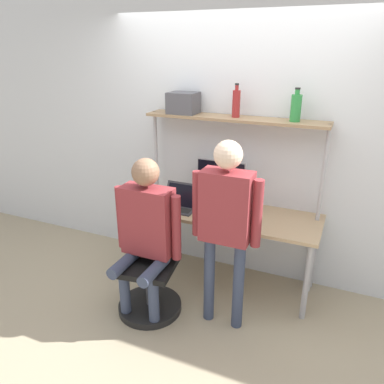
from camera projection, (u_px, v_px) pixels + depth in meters
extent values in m
plane|color=tan|center=(211.00, 299.00, 3.48)|extent=(12.00, 12.00, 0.00)
cube|color=silver|center=(239.00, 142.00, 3.57)|extent=(8.00, 0.06, 2.70)
cube|color=tan|center=(225.00, 213.00, 3.50)|extent=(1.74, 0.62, 0.03)
cylinder|color=#A5A5AA|center=(138.00, 244.00, 3.72)|extent=(0.05, 0.05, 0.73)
cylinder|color=#A5A5AA|center=(306.00, 282.00, 3.12)|extent=(0.05, 0.05, 0.73)
cylinder|color=#A5A5AA|center=(162.00, 224.00, 4.15)|extent=(0.05, 0.05, 0.73)
cylinder|color=#A5A5AA|center=(314.00, 254.00, 3.55)|extent=(0.05, 0.05, 0.73)
cube|color=#997A56|center=(234.00, 119.00, 3.33)|extent=(1.66, 0.27, 0.02)
cylinder|color=#B2B2B7|center=(157.00, 189.00, 3.92)|extent=(0.04, 0.04, 1.61)
cylinder|color=#B2B2B7|center=(318.00, 215.00, 3.32)|extent=(0.04, 0.04, 1.61)
cylinder|color=#B7B7BC|center=(220.00, 203.00, 3.68)|extent=(0.18, 0.18, 0.01)
cylinder|color=#B7B7BC|center=(220.00, 197.00, 3.66)|extent=(0.06, 0.06, 0.11)
cube|color=#B7B7BC|center=(221.00, 177.00, 3.59)|extent=(0.49, 0.01, 0.33)
cube|color=black|center=(221.00, 177.00, 3.59)|extent=(0.46, 0.02, 0.31)
cube|color=#333338|center=(178.00, 209.00, 3.56)|extent=(0.33, 0.24, 0.01)
cube|color=black|center=(178.00, 209.00, 3.54)|extent=(0.28, 0.13, 0.00)
cube|color=#333338|center=(181.00, 195.00, 3.57)|extent=(0.33, 0.11, 0.22)
cube|color=black|center=(181.00, 195.00, 3.57)|extent=(0.29, 0.09, 0.19)
cube|color=#264C8C|center=(202.00, 212.00, 3.49)|extent=(0.07, 0.15, 0.01)
cube|color=black|center=(202.00, 211.00, 3.49)|extent=(0.06, 0.13, 0.00)
cylinder|color=black|center=(150.00, 306.00, 3.35)|extent=(0.56, 0.56, 0.06)
cylinder|color=#4C4C51|center=(149.00, 286.00, 3.27)|extent=(0.06, 0.06, 0.37)
cube|color=black|center=(148.00, 265.00, 3.19)|extent=(0.52, 0.52, 0.05)
cube|color=black|center=(156.00, 228.00, 3.29)|extent=(0.42, 0.10, 0.45)
cylinder|color=#38425B|center=(125.00, 293.00, 3.18)|extent=(0.09, 0.09, 0.48)
cylinder|color=#38425B|center=(154.00, 302.00, 3.07)|extent=(0.09, 0.09, 0.48)
cylinder|color=#38425B|center=(125.00, 263.00, 3.10)|extent=(0.10, 0.38, 0.10)
cylinder|color=#38425B|center=(154.00, 270.00, 3.00)|extent=(0.10, 0.38, 0.10)
cube|color=maroon|center=(148.00, 221.00, 3.07)|extent=(0.43, 0.20, 0.58)
cylinder|color=maroon|center=(121.00, 217.00, 3.17)|extent=(0.08, 0.08, 0.55)
cylinder|color=maroon|center=(176.00, 228.00, 2.98)|extent=(0.08, 0.08, 0.55)
sphere|color=#8C664C|center=(146.00, 172.00, 2.92)|extent=(0.22, 0.22, 0.22)
cylinder|color=#38425B|center=(209.00, 278.00, 3.12)|extent=(0.09, 0.09, 0.79)
cylinder|color=#38425B|center=(238.00, 286.00, 3.02)|extent=(0.09, 0.09, 0.79)
cube|color=maroon|center=(226.00, 207.00, 2.82)|extent=(0.39, 0.20, 0.56)
cylinder|color=maroon|center=(197.00, 204.00, 2.92)|extent=(0.08, 0.08, 0.53)
cylinder|color=maroon|center=(257.00, 214.00, 2.74)|extent=(0.08, 0.08, 0.53)
sphere|color=beige|center=(228.00, 155.00, 2.68)|extent=(0.21, 0.21, 0.21)
cylinder|color=#2D8C3F|center=(296.00, 108.00, 3.09)|extent=(0.09, 0.09, 0.22)
cylinder|color=#2D8C3F|center=(297.00, 92.00, 3.04)|extent=(0.04, 0.04, 0.04)
cylinder|color=black|center=(298.00, 88.00, 3.03)|extent=(0.04, 0.04, 0.01)
cylinder|color=maroon|center=(236.00, 104.00, 3.28)|extent=(0.07, 0.07, 0.23)
cylinder|color=maroon|center=(237.00, 88.00, 3.23)|extent=(0.03, 0.03, 0.04)
cylinder|color=black|center=(237.00, 84.00, 3.22)|extent=(0.04, 0.04, 0.01)
cube|color=#4C4C51|center=(183.00, 103.00, 3.48)|extent=(0.27, 0.22, 0.19)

